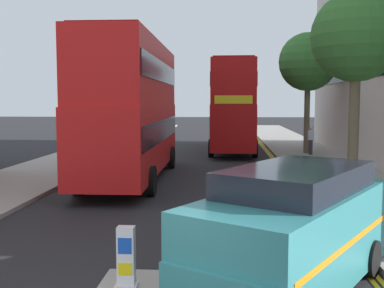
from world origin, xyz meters
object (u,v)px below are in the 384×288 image
object	(u,v)px
keep_left_bollard	(126,263)
double_decker_bus_away	(132,106)
taxi_minivan	(291,230)
double_decker_bus_oncoming	(233,104)
pedestrian_far	(311,140)

from	to	relation	value
keep_left_bollard	double_decker_bus_away	world-z (taller)	double_decker_bus_away
keep_left_bollard	taxi_minivan	world-z (taller)	taxi_minivan
double_decker_bus_oncoming	pedestrian_far	distance (m)	5.67
double_decker_bus_oncoming	taxi_minivan	world-z (taller)	double_decker_bus_oncoming
taxi_minivan	keep_left_bollard	bearing A→B (deg)	-170.07
double_decker_bus_oncoming	keep_left_bollard	bearing A→B (deg)	-95.27
keep_left_bollard	double_decker_bus_oncoming	distance (m)	23.20
keep_left_bollard	taxi_minivan	xyz separation A→B (m)	(2.69, 0.47, 0.46)
double_decker_bus_oncoming	pedestrian_far	size ratio (longest dim) A/B	6.69
keep_left_bollard	taxi_minivan	distance (m)	2.77
taxi_minivan	double_decker_bus_away	bearing A→B (deg)	113.54
double_decker_bus_away	pedestrian_far	bearing A→B (deg)	43.86
keep_left_bollard	double_decker_bus_oncoming	size ratio (longest dim) A/B	0.10
keep_left_bollard	pedestrian_far	bearing A→B (deg)	71.96
double_decker_bus_away	taxi_minivan	xyz separation A→B (m)	(4.88, -11.21, -1.96)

